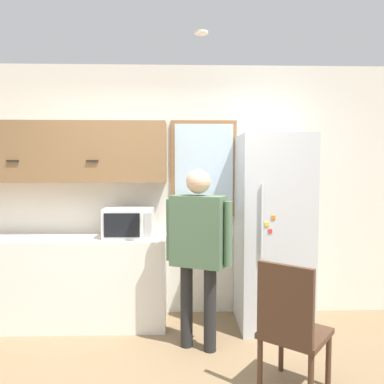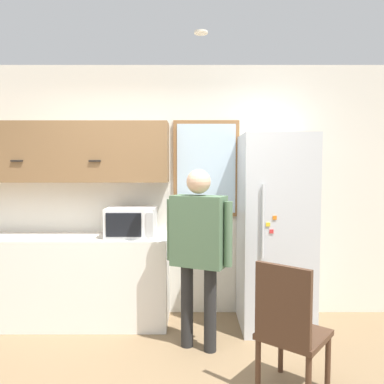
{
  "view_description": "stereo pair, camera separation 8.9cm",
  "coord_description": "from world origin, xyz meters",
  "px_view_note": "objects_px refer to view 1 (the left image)",
  "views": [
    {
      "loc": [
        0.19,
        -2.33,
        1.61
      ],
      "look_at": [
        0.29,
        0.95,
        1.39
      ],
      "focal_mm": 35.0,
      "sensor_mm": 36.0,
      "label": 1
    },
    {
      "loc": [
        0.28,
        -2.33,
        1.61
      ],
      "look_at": [
        0.29,
        0.95,
        1.39
      ],
      "focal_mm": 35.0,
      "sensor_mm": 36.0,
      "label": 2
    }
  ],
  "objects_px": {
    "refrigerator": "(273,231)",
    "microwave": "(129,222)",
    "person": "(198,241)",
    "chair": "(291,324)"
  },
  "relations": [
    {
      "from": "microwave",
      "to": "chair",
      "type": "distance_m",
      "value": 1.88
    },
    {
      "from": "refrigerator",
      "to": "microwave",
      "type": "bearing_deg",
      "value": 177.64
    },
    {
      "from": "refrigerator",
      "to": "chair",
      "type": "distance_m",
      "value": 1.29
    },
    {
      "from": "person",
      "to": "chair",
      "type": "distance_m",
      "value": 1.04
    },
    {
      "from": "person",
      "to": "refrigerator",
      "type": "relative_size",
      "value": 0.82
    },
    {
      "from": "microwave",
      "to": "person",
      "type": "xyz_separation_m",
      "value": [
        0.68,
        -0.55,
        -0.08
      ]
    },
    {
      "from": "person",
      "to": "microwave",
      "type": "bearing_deg",
      "value": 165.19
    },
    {
      "from": "microwave",
      "to": "person",
      "type": "distance_m",
      "value": 0.87
    },
    {
      "from": "person",
      "to": "refrigerator",
      "type": "height_order",
      "value": "refrigerator"
    },
    {
      "from": "microwave",
      "to": "chair",
      "type": "height_order",
      "value": "microwave"
    }
  ]
}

